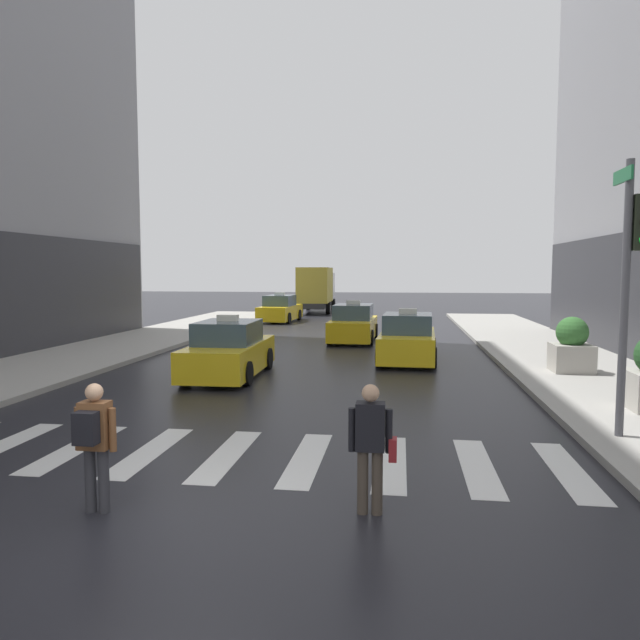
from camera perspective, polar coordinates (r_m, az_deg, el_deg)
ground_plane at (r=7.41m, az=-16.33°, el=-19.66°), size 160.00×160.00×0.00m
crosswalk_markings at (r=10.03m, az=-9.11°, el=-12.91°), size 11.30×2.80×0.01m
traffic_light_pole at (r=11.38m, az=28.33°, el=5.29°), size 0.44×0.84×4.80m
taxi_lead at (r=17.11m, az=-8.92°, el=-3.08°), size 2.00×4.57×1.80m
taxi_second at (r=20.02m, az=8.59°, el=-1.94°), size 2.08×4.61×1.80m
taxi_third at (r=25.47m, az=3.30°, el=-0.47°), size 2.01×4.58×1.80m
taxi_fourth at (r=35.53m, az=-3.94°, el=1.00°), size 2.11×4.62×1.80m
box_truck at (r=43.32m, az=-0.33°, el=3.18°), size 2.49×7.61×3.35m
pedestrian_with_backpack at (r=7.92m, az=-21.28°, el=-10.70°), size 0.55×0.43×1.65m
pedestrian_with_handbag at (r=7.41m, az=5.06°, el=-11.75°), size 0.60×0.24×1.65m
planter_mid_block at (r=18.31m, az=23.46°, el=-2.44°), size 1.10×1.10×1.60m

